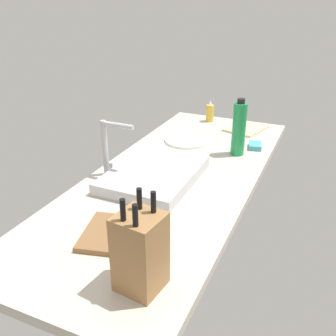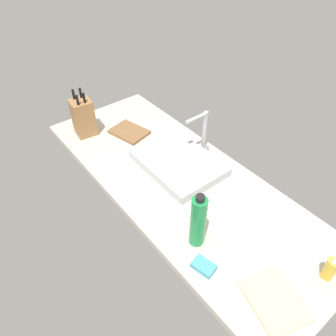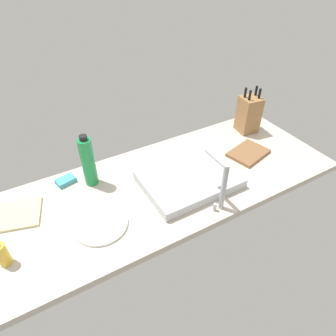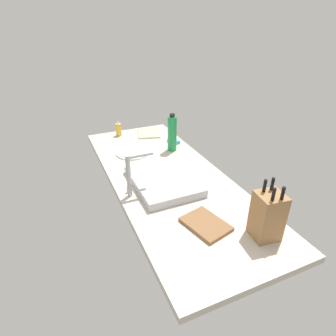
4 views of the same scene
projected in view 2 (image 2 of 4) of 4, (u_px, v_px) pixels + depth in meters
The scene contains 10 objects.
countertop_slab at pixel (179, 182), 164.55cm from camera, with size 172.99×66.82×3.50cm, color beige.
sink_basin at pixel (179, 163), 169.23cm from camera, with size 44.88×33.53×4.77cm, color #B7BABF.
faucet at pixel (203, 128), 171.91cm from camera, with size 5.50×15.00×24.16cm.
knife_block at pixel (83, 117), 186.28cm from camera, with size 12.51×12.69×27.70cm.
cutting_board at pixel (129, 132), 193.02cm from camera, with size 21.30×15.71×1.80cm, color brown.
soap_bottle at pixel (331, 269), 119.33cm from camera, with size 4.53×4.53×12.83cm.
water_bottle at pixel (198, 221), 126.65cm from camera, with size 6.46×6.46×27.36cm.
dinner_plate at pixel (252, 216), 144.39cm from camera, with size 23.34×23.34×1.20cm, color white.
dish_towel at pixel (274, 301), 115.18cm from camera, with size 22.21×17.76×1.20cm, color beige.
dish_sponge at pixel (204, 266), 124.85cm from camera, with size 9.00×6.00×2.40cm, color #4CA3BC.
Camera 2 is at (89.36, -77.57, 116.45)cm, focal length 34.17 mm.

